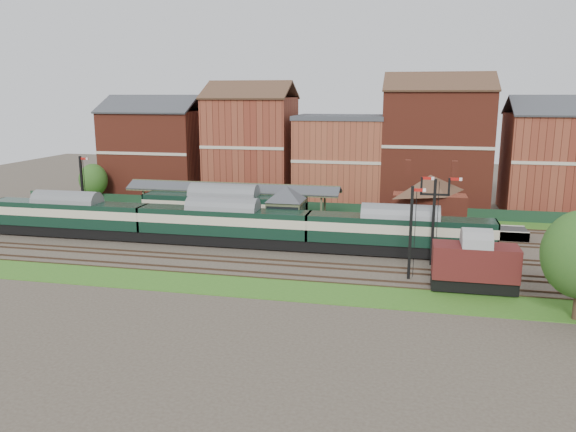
% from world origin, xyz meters
% --- Properties ---
extents(ground, '(160.00, 160.00, 0.00)m').
position_xyz_m(ground, '(0.00, 0.00, 0.00)').
color(ground, '#473D33').
rests_on(ground, ground).
extents(grass_back, '(90.00, 4.50, 0.06)m').
position_xyz_m(grass_back, '(0.00, 16.00, 0.03)').
color(grass_back, '#2D6619').
rests_on(grass_back, ground).
extents(grass_front, '(90.00, 5.00, 0.06)m').
position_xyz_m(grass_front, '(0.00, -12.00, 0.03)').
color(grass_front, '#2D6619').
rests_on(grass_front, ground).
extents(fence, '(90.00, 0.12, 1.50)m').
position_xyz_m(fence, '(0.00, 18.00, 0.75)').
color(fence, '#193823').
rests_on(fence, ground).
extents(platform, '(55.00, 3.40, 1.00)m').
position_xyz_m(platform, '(-5.00, 9.75, 0.50)').
color(platform, '#2D2D2D').
rests_on(platform, ground).
extents(signal_box, '(5.40, 5.40, 6.00)m').
position_xyz_m(signal_box, '(-3.00, 3.25, 3.19)').
color(signal_box, '#586749').
rests_on(signal_box, ground).
extents(brick_hut, '(3.20, 2.64, 2.94)m').
position_xyz_m(brick_hut, '(5.00, 3.25, 1.20)').
color(brick_hut, maroon).
rests_on(brick_hut, ground).
extents(station_building, '(8.10, 8.10, 5.90)m').
position_xyz_m(station_building, '(12.00, 9.75, 3.96)').
color(station_building, maroon).
rests_on(station_building, platform).
extents(canopy, '(26.00, 3.89, 4.08)m').
position_xyz_m(canopy, '(-11.00, 9.75, 4.58)').
color(canopy, '#485133').
rests_on(canopy, platform).
extents(semaphore_bracket, '(3.60, 0.25, 8.18)m').
position_xyz_m(semaphore_bracket, '(12.04, -2.50, 4.63)').
color(semaphore_bracket, black).
rests_on(semaphore_bracket, ground).
extents(semaphore_platform_end, '(1.23, 0.25, 8.00)m').
position_xyz_m(semaphore_platform_end, '(-29.98, 8.00, 4.16)').
color(semaphore_platform_end, black).
rests_on(semaphore_platform_end, ground).
extents(semaphore_siding, '(1.23, 0.25, 8.00)m').
position_xyz_m(semaphore_siding, '(10.02, -7.00, 4.16)').
color(semaphore_siding, black).
rests_on(semaphore_siding, ground).
extents(town_backdrop, '(69.00, 10.00, 16.00)m').
position_xyz_m(town_backdrop, '(-0.18, 25.00, 7.00)').
color(town_backdrop, maroon).
rests_on(town_backdrop, ground).
extents(dmu_train, '(53.79, 2.83, 4.13)m').
position_xyz_m(dmu_train, '(-8.92, 0.00, 2.42)').
color(dmu_train, black).
rests_on(dmu_train, ground).
extents(platform_railcar, '(19.06, 3.00, 4.39)m').
position_xyz_m(platform_railcar, '(-11.01, 6.50, 2.56)').
color(platform_railcar, black).
rests_on(platform_railcar, ground).
extents(goods_van_a, '(6.56, 2.84, 3.98)m').
position_xyz_m(goods_van_a, '(15.07, -9.00, 2.25)').
color(goods_van_a, black).
rests_on(goods_van_a, ground).
extents(tree_back, '(3.98, 3.98, 5.81)m').
position_xyz_m(tree_back, '(-34.25, 17.50, 3.51)').
color(tree_back, '#382619').
rests_on(tree_back, ground).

